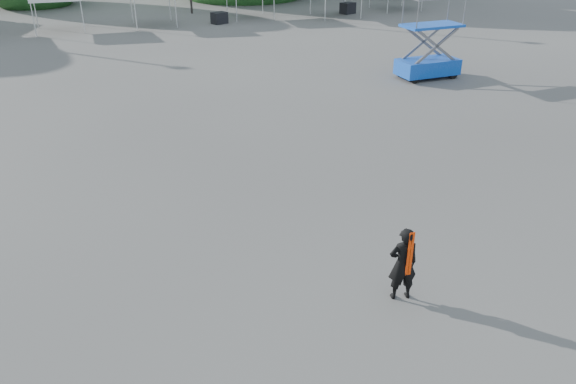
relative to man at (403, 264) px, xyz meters
name	(u,v)px	position (x,y,z in m)	size (l,w,h in m)	color
ground	(318,226)	(-0.46, 3.13, -0.79)	(120.00, 120.00, 0.00)	#474442
man	(403,264)	(0.00, 0.00, 0.00)	(0.63, 0.47, 1.57)	black
scissor_lift	(431,38)	(9.30, 13.94, 0.99)	(2.79, 1.49, 3.53)	#0B2392
crate_mid	(219,18)	(3.52, 30.42, -0.42)	(0.96, 0.74, 0.74)	black
crate_east	(348,8)	(13.38, 31.24, -0.40)	(1.00, 0.78, 0.78)	black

